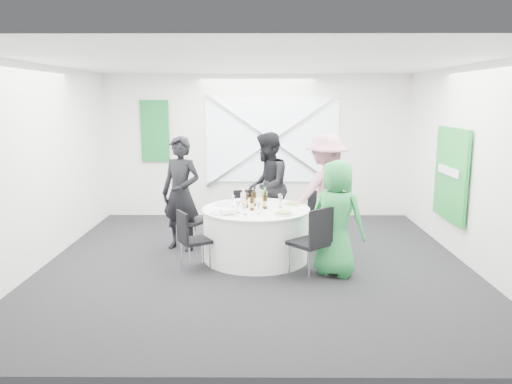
{
  "coord_description": "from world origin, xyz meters",
  "views": [
    {
      "loc": [
        0.04,
        -6.86,
        2.32
      ],
      "look_at": [
        0.0,
        0.2,
        1.0
      ],
      "focal_mm": 35.0,
      "sensor_mm": 36.0,
      "label": 1
    }
  ],
  "objects_px": {
    "person_man_back": "(267,186)",
    "person_woman_pink": "(326,192)",
    "chair_back": "(245,212)",
    "chair_front_right": "(314,237)",
    "chair_back_left": "(187,216)",
    "chair_front_left": "(190,236)",
    "clear_water_bottle": "(243,201)",
    "person_man_back_left": "(181,194)",
    "person_woman_green": "(337,218)",
    "chair_back_right": "(311,215)",
    "banquet_table": "(256,234)",
    "green_water_bottle": "(265,200)"
  },
  "relations": [
    {
      "from": "person_man_back_left",
      "to": "chair_front_left",
      "type": "bearing_deg",
      "value": -52.54
    },
    {
      "from": "person_woman_pink",
      "to": "person_woman_green",
      "type": "distance_m",
      "value": 1.21
    },
    {
      "from": "person_man_back_left",
      "to": "chair_back_right",
      "type": "bearing_deg",
      "value": 24.93
    },
    {
      "from": "chair_back_left",
      "to": "green_water_bottle",
      "type": "height_order",
      "value": "green_water_bottle"
    },
    {
      "from": "person_man_back_left",
      "to": "person_woman_green",
      "type": "distance_m",
      "value": 2.5
    },
    {
      "from": "chair_back",
      "to": "person_woman_pink",
      "type": "distance_m",
      "value": 1.42
    },
    {
      "from": "person_woman_green",
      "to": "person_woman_pink",
      "type": "bearing_deg",
      "value": -59.03
    },
    {
      "from": "chair_back_left",
      "to": "chair_front_right",
      "type": "distance_m",
      "value": 2.34
    },
    {
      "from": "person_man_back_left",
      "to": "person_woman_green",
      "type": "relative_size",
      "value": 1.14
    },
    {
      "from": "chair_back",
      "to": "chair_back_left",
      "type": "relative_size",
      "value": 0.94
    },
    {
      "from": "chair_back",
      "to": "chair_front_right",
      "type": "height_order",
      "value": "chair_front_right"
    },
    {
      "from": "chair_back",
      "to": "chair_front_left",
      "type": "bearing_deg",
      "value": -125.25
    },
    {
      "from": "chair_back_left",
      "to": "person_woman_green",
      "type": "distance_m",
      "value": 2.5
    },
    {
      "from": "chair_back",
      "to": "clear_water_bottle",
      "type": "xyz_separation_m",
      "value": [
        0.01,
        -1.04,
        0.39
      ]
    },
    {
      "from": "chair_back_right",
      "to": "person_man_back",
      "type": "height_order",
      "value": "person_man_back"
    },
    {
      "from": "banquet_table",
      "to": "person_woman_green",
      "type": "xyz_separation_m",
      "value": [
        1.07,
        -0.66,
        0.39
      ]
    },
    {
      "from": "chair_front_left",
      "to": "green_water_bottle",
      "type": "bearing_deg",
      "value": -91.97
    },
    {
      "from": "banquet_table",
      "to": "chair_back",
      "type": "distance_m",
      "value": 1.05
    },
    {
      "from": "person_man_back_left",
      "to": "clear_water_bottle",
      "type": "height_order",
      "value": "person_man_back_left"
    },
    {
      "from": "person_man_back_left",
      "to": "person_man_back",
      "type": "height_order",
      "value": "person_man_back"
    },
    {
      "from": "banquet_table",
      "to": "person_man_back_left",
      "type": "distance_m",
      "value": 1.35
    },
    {
      "from": "person_man_back_left",
      "to": "clear_water_bottle",
      "type": "relative_size",
      "value": 6.14
    },
    {
      "from": "person_man_back_left",
      "to": "person_woman_pink",
      "type": "xyz_separation_m",
      "value": [
        2.24,
        0.07,
        0.02
      ]
    },
    {
      "from": "person_man_back_left",
      "to": "chair_front_right",
      "type": "bearing_deg",
      "value": -12.35
    },
    {
      "from": "chair_back_right",
      "to": "person_woman_green",
      "type": "xyz_separation_m",
      "value": [
        0.21,
        -1.22,
        0.25
      ]
    },
    {
      "from": "chair_front_left",
      "to": "clear_water_bottle",
      "type": "xyz_separation_m",
      "value": [
        0.71,
        0.5,
        0.39
      ]
    },
    {
      "from": "banquet_table",
      "to": "clear_water_bottle",
      "type": "relative_size",
      "value": 5.42
    },
    {
      "from": "chair_back_left",
      "to": "green_water_bottle",
      "type": "bearing_deg",
      "value": -86.51
    },
    {
      "from": "chair_back",
      "to": "green_water_bottle",
      "type": "distance_m",
      "value": 1.12
    },
    {
      "from": "banquet_table",
      "to": "person_woman_green",
      "type": "distance_m",
      "value": 1.31
    },
    {
      "from": "banquet_table",
      "to": "chair_back_left",
      "type": "relative_size",
      "value": 1.79
    },
    {
      "from": "banquet_table",
      "to": "clear_water_bottle",
      "type": "height_order",
      "value": "clear_water_bottle"
    },
    {
      "from": "person_woman_pink",
      "to": "person_woman_green",
      "type": "bearing_deg",
      "value": 62.39
    },
    {
      "from": "person_woman_green",
      "to": "chair_back_left",
      "type": "bearing_deg",
      "value": 1.88
    },
    {
      "from": "chair_front_left",
      "to": "clear_water_bottle",
      "type": "bearing_deg",
      "value": -84.7
    },
    {
      "from": "banquet_table",
      "to": "clear_water_bottle",
      "type": "xyz_separation_m",
      "value": [
        -0.18,
        -0.01,
        0.49
      ]
    },
    {
      "from": "clear_water_bottle",
      "to": "green_water_bottle",
      "type": "bearing_deg",
      "value": 6.7
    },
    {
      "from": "person_man_back_left",
      "to": "clear_water_bottle",
      "type": "distance_m",
      "value": 1.09
    },
    {
      "from": "chair_back_left",
      "to": "person_man_back_left",
      "type": "distance_m",
      "value": 0.39
    },
    {
      "from": "chair_front_right",
      "to": "person_man_back",
      "type": "bearing_deg",
      "value": -114.86
    },
    {
      "from": "person_man_back",
      "to": "person_woman_pink",
      "type": "bearing_deg",
      "value": 68.81
    },
    {
      "from": "chair_back",
      "to": "green_water_bottle",
      "type": "bearing_deg",
      "value": -82.93
    },
    {
      "from": "chair_back",
      "to": "chair_front_left",
      "type": "relative_size",
      "value": 0.99
    },
    {
      "from": "banquet_table",
      "to": "person_woman_pink",
      "type": "relative_size",
      "value": 0.87
    },
    {
      "from": "chair_back_right",
      "to": "person_man_back_left",
      "type": "relative_size",
      "value": 0.51
    },
    {
      "from": "chair_front_left",
      "to": "clear_water_bottle",
      "type": "distance_m",
      "value": 0.95
    },
    {
      "from": "green_water_bottle",
      "to": "clear_water_bottle",
      "type": "bearing_deg",
      "value": -173.3
    },
    {
      "from": "chair_back_left",
      "to": "person_woman_pink",
      "type": "bearing_deg",
      "value": -62.9
    },
    {
      "from": "person_man_back_left",
      "to": "person_woman_green",
      "type": "bearing_deg",
      "value": -4.51
    },
    {
      "from": "chair_back_right",
      "to": "green_water_bottle",
      "type": "xyz_separation_m",
      "value": [
        -0.73,
        -0.54,
        0.35
      ]
    }
  ]
}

